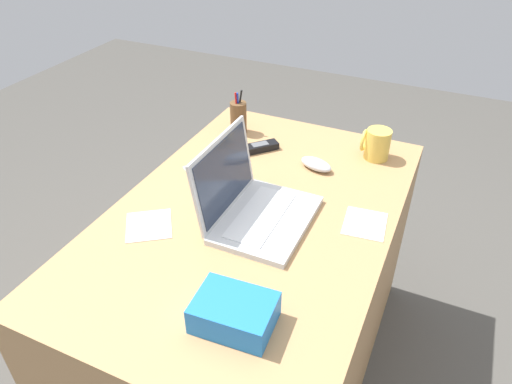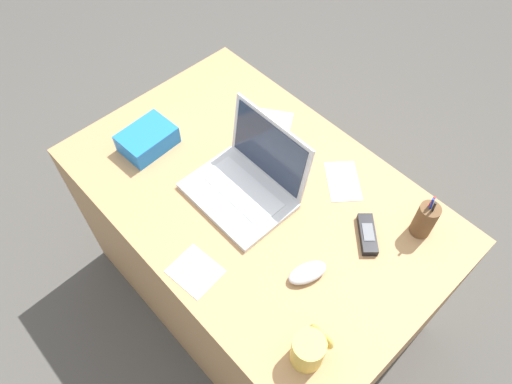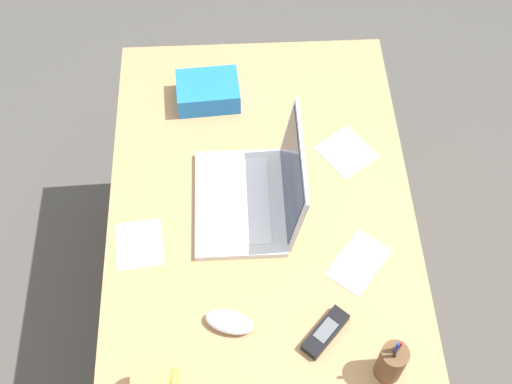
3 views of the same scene
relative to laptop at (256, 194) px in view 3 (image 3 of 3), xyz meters
name	(u,v)px [view 3 (image 3 of 3)]	position (x,y,z in m)	size (l,w,h in m)	color
ground_plane	(260,320)	(0.03, 0.01, -0.77)	(6.00, 6.00, 0.00)	#4C4944
desk	(261,274)	(0.03, 0.01, -0.41)	(1.21, 0.79, 0.73)	tan
laptop	(256,194)	(0.00, 0.00, 0.00)	(0.32, 0.27, 0.23)	silver
computer_mouse	(229,322)	(0.33, -0.08, -0.03)	(0.06, 0.11, 0.03)	silver
cordless_phone	(325,332)	(0.36, 0.14, -0.03)	(0.13, 0.12, 0.03)	black
pen_holder	(391,362)	(0.46, 0.27, 0.01)	(0.06, 0.06, 0.17)	brown
snack_bag	(208,92)	(-0.36, -0.12, -0.01)	(0.13, 0.17, 0.07)	blue
paper_note_near_laptop	(139,244)	(0.11, -0.30, -0.05)	(0.13, 0.12, 0.00)	white
paper_note_left	(346,152)	(-0.15, 0.25, -0.05)	(0.13, 0.12, 0.00)	white
paper_note_right	(359,262)	(0.18, 0.24, -0.05)	(0.16, 0.10, 0.00)	white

